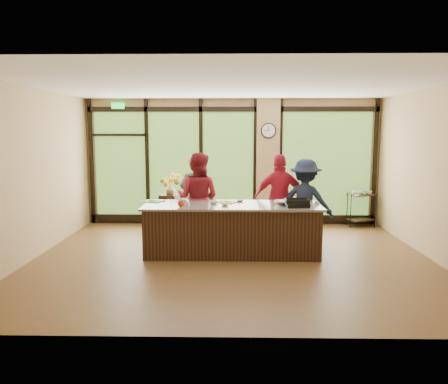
{
  "coord_description": "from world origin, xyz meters",
  "views": [
    {
      "loc": [
        0.01,
        -7.5,
        2.23
      ],
      "look_at": [
        -0.15,
        0.4,
        1.13
      ],
      "focal_mm": 35.0,
      "sensor_mm": 36.0,
      "label": 1
    }
  ],
  "objects_px": {
    "island_base": "(232,230)",
    "bar_cart": "(361,205)",
    "roasting_pan": "(297,205)",
    "cook_left": "(196,199)",
    "flower_stand": "(170,212)",
    "cook_right": "(305,202)"
  },
  "relations": [
    {
      "from": "island_base",
      "to": "flower_stand",
      "type": "xyz_separation_m",
      "value": [
        -1.42,
        2.03,
        -0.04
      ]
    },
    {
      "from": "island_base",
      "to": "roasting_pan",
      "type": "height_order",
      "value": "roasting_pan"
    },
    {
      "from": "island_base",
      "to": "bar_cart",
      "type": "height_order",
      "value": "island_base"
    },
    {
      "from": "cook_left",
      "to": "flower_stand",
      "type": "xyz_separation_m",
      "value": [
        -0.69,
        1.22,
        -0.49
      ]
    },
    {
      "from": "island_base",
      "to": "cook_left",
      "type": "height_order",
      "value": "cook_left"
    },
    {
      "from": "island_base",
      "to": "flower_stand",
      "type": "distance_m",
      "value": 2.48
    },
    {
      "from": "cook_left",
      "to": "flower_stand",
      "type": "bearing_deg",
      "value": -59.93
    },
    {
      "from": "island_base",
      "to": "bar_cart",
      "type": "distance_m",
      "value": 3.88
    },
    {
      "from": "bar_cart",
      "to": "roasting_pan",
      "type": "bearing_deg",
      "value": -150.29
    },
    {
      "from": "roasting_pan",
      "to": "bar_cart",
      "type": "xyz_separation_m",
      "value": [
        1.91,
        2.64,
        -0.45
      ]
    },
    {
      "from": "island_base",
      "to": "cook_right",
      "type": "height_order",
      "value": "cook_right"
    },
    {
      "from": "roasting_pan",
      "to": "bar_cart",
      "type": "relative_size",
      "value": 0.47
    },
    {
      "from": "island_base",
      "to": "bar_cart",
      "type": "bearing_deg",
      "value": 38.23
    },
    {
      "from": "cook_right",
      "to": "bar_cart",
      "type": "xyz_separation_m",
      "value": [
        1.6,
        1.63,
        -0.34
      ]
    },
    {
      "from": "cook_left",
      "to": "bar_cart",
      "type": "bearing_deg",
      "value": -156.73
    },
    {
      "from": "cook_left",
      "to": "roasting_pan",
      "type": "xyz_separation_m",
      "value": [
        1.87,
        -1.05,
        0.07
      ]
    },
    {
      "from": "roasting_pan",
      "to": "cook_left",
      "type": "bearing_deg",
      "value": 143.17
    },
    {
      "from": "cook_left",
      "to": "cook_right",
      "type": "distance_m",
      "value": 2.18
    },
    {
      "from": "cook_right",
      "to": "island_base",
      "type": "bearing_deg",
      "value": 48.71
    },
    {
      "from": "island_base",
      "to": "bar_cart",
      "type": "xyz_separation_m",
      "value": [
        3.05,
        2.4,
        0.07
      ]
    },
    {
      "from": "roasting_pan",
      "to": "flower_stand",
      "type": "bearing_deg",
      "value": 130.99
    },
    {
      "from": "bar_cart",
      "to": "cook_right",
      "type": "bearing_deg",
      "value": -158.71
    }
  ]
}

